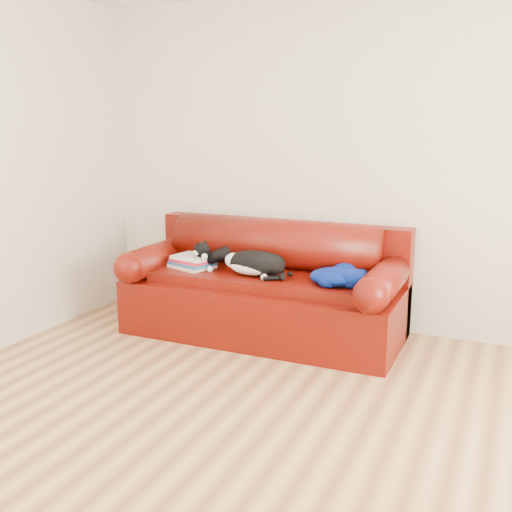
# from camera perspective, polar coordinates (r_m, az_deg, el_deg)

# --- Properties ---
(ground) EXTENTS (4.50, 4.50, 0.00)m
(ground) POSITION_cam_1_polar(r_m,az_deg,el_deg) (3.25, 0.24, -17.20)
(ground) COLOR brown
(ground) RESTS_ON ground
(room_shell) EXTENTS (4.52, 4.02, 2.61)m
(room_shell) POSITION_cam_1_polar(r_m,az_deg,el_deg) (2.80, 2.79, 13.60)
(room_shell) COLOR beige
(room_shell) RESTS_ON ground
(sofa_base) EXTENTS (2.10, 0.90, 0.50)m
(sofa_base) POSITION_cam_1_polar(r_m,az_deg,el_deg) (4.65, 0.72, -4.72)
(sofa_base) COLOR #3B0902
(sofa_base) RESTS_ON ground
(sofa_back) EXTENTS (2.10, 1.01, 0.88)m
(sofa_back) POSITION_cam_1_polar(r_m,az_deg,el_deg) (4.79, 1.88, -0.45)
(sofa_back) COLOR #3B0902
(sofa_back) RESTS_ON ground
(book_stack) EXTENTS (0.39, 0.35, 0.10)m
(book_stack) POSITION_cam_1_polar(r_m,az_deg,el_deg) (4.75, -6.05, -0.54)
(book_stack) COLOR beige
(book_stack) RESTS_ON sofa_base
(cat) EXTENTS (0.65, 0.28, 0.24)m
(cat) POSITION_cam_1_polar(r_m,az_deg,el_deg) (4.48, -0.16, -0.71)
(cat) COLOR black
(cat) RESTS_ON sofa_base
(blanket) EXTENTS (0.46, 0.37, 0.14)m
(blanket) POSITION_cam_1_polar(r_m,az_deg,el_deg) (4.27, 7.84, -1.90)
(blanket) COLOR #020346
(blanket) RESTS_ON sofa_base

